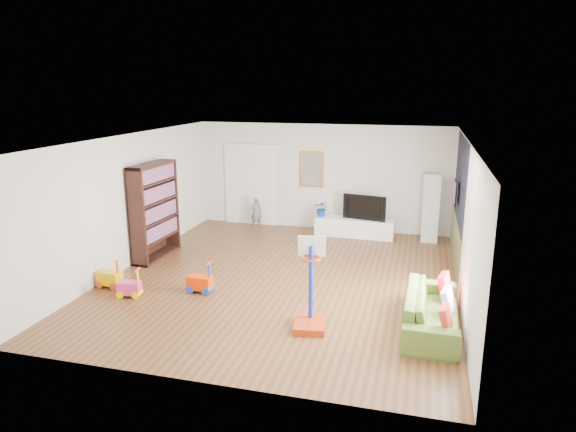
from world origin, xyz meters
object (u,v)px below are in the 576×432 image
(media_console, at_px, (354,227))
(basketball_hoop, at_px, (310,285))
(bookshelf, at_px, (155,211))
(sofa, at_px, (432,310))

(media_console, relative_size, basketball_hoop, 1.36)
(media_console, relative_size, bookshelf, 0.94)
(bookshelf, relative_size, sofa, 1.01)
(bookshelf, relative_size, basketball_hoop, 1.44)
(bookshelf, bearing_deg, media_console, 36.48)
(media_console, xyz_separation_m, basketball_hoop, (0.01, -5.15, 0.49))
(basketball_hoop, bearing_deg, bookshelf, 140.11)
(sofa, distance_m, basketball_hoop, 1.92)
(basketball_hoop, bearing_deg, sofa, 6.98)
(media_console, bearing_deg, basketball_hoop, -87.74)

